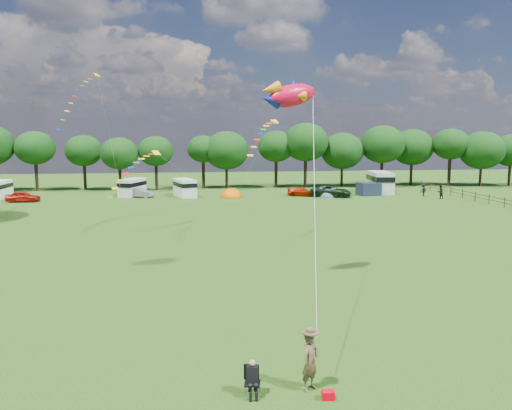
{
  "coord_description": "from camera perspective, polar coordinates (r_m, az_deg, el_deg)",
  "views": [
    {
      "loc": [
        -4.14,
        -22.81,
        8.39
      ],
      "look_at": [
        0.0,
        8.0,
        4.0
      ],
      "focal_mm": 35.0,
      "sensor_mm": 36.0,
      "label": 1
    }
  ],
  "objects": [
    {
      "name": "car_d",
      "position": [
        68.51,
        8.56,
        1.56
      ],
      "size": [
        6.21,
        4.57,
        1.54
      ],
      "primitive_type": "imported",
      "rotation": [
        0.0,
        0.0,
        1.17
      ],
      "color": "black",
      "rests_on": "ground"
    },
    {
      "name": "ground_plane",
      "position": [
        24.65,
        2.53,
        -11.87
      ],
      "size": [
        180.0,
        180.0,
        0.0
      ],
      "primitive_type": "plane",
      "color": "black",
      "rests_on": "ground"
    },
    {
      "name": "awning_navy",
      "position": [
        71.38,
        12.75,
        1.81
      ],
      "size": [
        3.14,
        2.68,
        1.78
      ],
      "primitive_type": "cube",
      "rotation": [
        0.0,
        0.0,
        0.14
      ],
      "color": "#1A2436",
      "rests_on": "ground"
    },
    {
      "name": "car_c",
      "position": [
        68.97,
        5.28,
        1.51
      ],
      "size": [
        4.24,
        2.89,
        1.18
      ],
      "primitive_type": "imported",
      "rotation": [
        0.0,
        0.0,
        1.22
      ],
      "color": "#951A02",
      "rests_on": "ground"
    },
    {
      "name": "car_b",
      "position": [
        69.03,
        -13.18,
        1.38
      ],
      "size": [
        3.9,
        2.4,
        1.29
      ],
      "primitive_type": "imported",
      "rotation": [
        0.0,
        0.0,
        1.27
      ],
      "color": "gray",
      "rests_on": "ground"
    },
    {
      "name": "fence",
      "position": [
        68.18,
        24.42,
        0.84
      ],
      "size": [
        0.12,
        33.12,
        1.2
      ],
      "color": "#472D19",
      "rests_on": "ground"
    },
    {
      "name": "campervan_d",
      "position": [
        74.84,
        13.98,
        2.63
      ],
      "size": [
        3.36,
        6.51,
        3.06
      ],
      "rotation": [
        0.0,
        0.0,
        1.46
      ],
      "color": "silver",
      "rests_on": "ground"
    },
    {
      "name": "kite_bag",
      "position": [
        17.2,
        8.23,
        -20.7
      ],
      "size": [
        0.42,
        0.3,
        0.28
      ],
      "primitive_type": "cube",
      "rotation": [
        0.0,
        0.0,
        -0.08
      ],
      "color": "#CD000E",
      "rests_on": "ground"
    },
    {
      "name": "tree_line",
      "position": [
        78.39,
        -0.73,
        6.54
      ],
      "size": [
        102.98,
        10.98,
        10.27
      ],
      "color": "black",
      "rests_on": "ground"
    },
    {
      "name": "streamer_kite_a",
      "position": [
        51.87,
        -19.33,
        12.13
      ],
      "size": [
        3.25,
        5.6,
        5.76
      ],
      "rotation": [
        0.0,
        0.0,
        1.09
      ],
      "color": "#DEE200",
      "rests_on": "ground"
    },
    {
      "name": "campervan_b",
      "position": [
        70.92,
        -13.96,
        2.04
      ],
      "size": [
        3.64,
        5.26,
        2.38
      ],
      "rotation": [
        0.0,
        0.0,
        1.21
      ],
      "color": "silver",
      "rests_on": "ground"
    },
    {
      "name": "walker_a",
      "position": [
        69.83,
        20.31,
        1.41
      ],
      "size": [
        1.02,
        0.77,
        1.87
      ],
      "primitive_type": "imported",
      "rotation": [
        0.0,
        0.0,
        3.39
      ],
      "color": "black",
      "rests_on": "ground"
    },
    {
      "name": "campervan_c",
      "position": [
        68.94,
        -8.14,
        2.04
      ],
      "size": [
        3.39,
        5.28,
        2.4
      ],
      "rotation": [
        0.0,
        0.0,
        1.86
      ],
      "color": "white",
      "rests_on": "ground"
    },
    {
      "name": "walker_b",
      "position": [
        72.24,
        18.57,
        1.64
      ],
      "size": [
        1.24,
        1.0,
        1.74
      ],
      "primitive_type": "imported",
      "rotation": [
        0.0,
        0.0,
        3.64
      ],
      "color": "black",
      "rests_on": "ground"
    },
    {
      "name": "tent_greyblue",
      "position": [
        69.21,
        8.13,
        1.01
      ],
      "size": [
        3.69,
        4.04,
        2.75
      ],
      "color": "#505D72",
      "rests_on": "ground"
    },
    {
      "name": "car_a",
      "position": [
        69.03,
        -25.08,
        0.87
      ],
      "size": [
        4.18,
        1.71,
        1.38
      ],
      "primitive_type": "imported",
      "rotation": [
        0.0,
        0.0,
        1.59
      ],
      "color": "#9E150B",
      "rests_on": "ground"
    },
    {
      "name": "camp_chair",
      "position": [
        16.98,
        -0.45,
        -18.73
      ],
      "size": [
        0.59,
        0.59,
        1.24
      ],
      "rotation": [
        0.0,
        0.0,
        -0.21
      ],
      "color": "#99999E",
      "rests_on": "ground"
    },
    {
      "name": "fish_kite",
      "position": [
        28.18,
        3.69,
        12.41
      ],
      "size": [
        3.61,
        2.11,
        1.89
      ],
      "rotation": [
        0.0,
        -0.21,
        0.33
      ],
      "color": "red",
      "rests_on": "ground"
    },
    {
      "name": "streamer_kite_c",
      "position": [
        38.84,
        1.07,
        8.49
      ],
      "size": [
        3.13,
        4.83,
        2.78
      ],
      "rotation": [
        0.0,
        0.0,
        0.43
      ],
      "color": "yellow",
      "rests_on": "ground"
    },
    {
      "name": "streamer_kite_b",
      "position": [
        44.97,
        -13.37,
        4.36
      ],
      "size": [
        4.37,
        4.74,
        3.83
      ],
      "rotation": [
        0.0,
        0.0,
        0.69
      ],
      "color": "#EAF714",
      "rests_on": "ground"
    },
    {
      "name": "kite_flyer",
      "position": [
        17.31,
        6.23,
        -17.35
      ],
      "size": [
        0.85,
        0.82,
        1.96
      ],
      "primitive_type": "imported",
      "rotation": [
        0.0,
        0.0,
        0.69
      ],
      "color": "brown",
      "rests_on": "ground"
    },
    {
      "name": "tent_orange",
      "position": [
        67.37,
        -2.82,
        0.89
      ],
      "size": [
        3.12,
        3.42,
        2.44
      ],
      "color": "#D15D00",
      "rests_on": "ground"
    }
  ]
}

